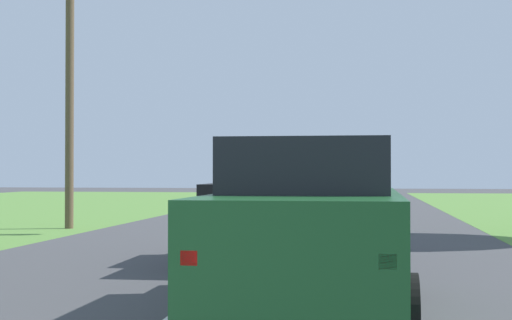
% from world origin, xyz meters
% --- Properties ---
extents(ground_plane, '(120.00, 120.00, 0.00)m').
position_xyz_m(ground_plane, '(0.00, 9.25, 0.00)').
color(ground_plane, '#424244').
extents(red_suv_near, '(2.18, 4.92, 1.95)m').
position_xyz_m(red_suv_near, '(1.51, 5.40, 1.03)').
color(red_suv_near, '#194C23').
rests_on(red_suv_near, ground_plane).
extents(pickup_truck_lead, '(2.27, 5.30, 1.80)m').
position_xyz_m(pickup_truck_lead, '(0.46, 10.77, 0.94)').
color(pickup_truck_lead, black).
rests_on(pickup_truck_lead, ground_plane).
extents(traffic_light, '(7.48, 0.40, 8.37)m').
position_xyz_m(traffic_light, '(-4.36, 17.28, 5.48)').
color(traffic_light, brown).
rests_on(traffic_light, ground_plane).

